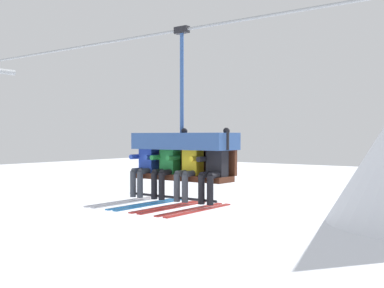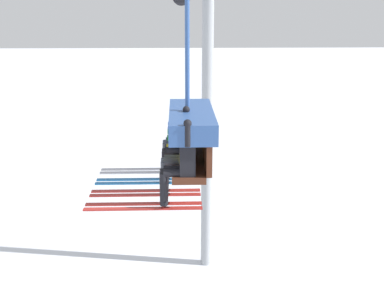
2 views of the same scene
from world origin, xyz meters
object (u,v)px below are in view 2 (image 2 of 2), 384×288
at_px(chairlift_chair, 192,128).
at_px(skier_blue, 178,135).
at_px(skier_black, 179,162).
at_px(lift_tower_near, 207,131).
at_px(skier_yellow, 179,151).
at_px(skier_green, 178,143).

bearing_deg(chairlift_chair, skier_blue, -164.27).
bearing_deg(skier_blue, chairlift_chair, 15.73).
bearing_deg(skier_black, lift_tower_near, 173.78).
height_order(skier_yellow, skier_black, same).
bearing_deg(skier_black, skier_green, -179.63).
xyz_separation_m(skier_green, skier_black, (1.05, 0.01, 0.02)).
xyz_separation_m(lift_tower_near, chairlift_chair, (7.70, -0.71, 2.01)).
relative_size(lift_tower_near, skier_black, 5.40).
xyz_separation_m(lift_tower_near, skier_blue, (6.92, -0.93, 1.70)).
bearing_deg(skier_yellow, chairlift_chair, 140.33).
bearing_deg(chairlift_chair, skier_yellow, -39.67).
distance_m(lift_tower_near, skier_yellow, 8.19).
xyz_separation_m(chairlift_chair, skier_black, (0.79, -0.21, -0.29)).
bearing_deg(skier_blue, skier_black, 0.25).
relative_size(lift_tower_near, skier_yellow, 5.40).
height_order(skier_blue, skier_yellow, skier_yellow).
relative_size(chairlift_chair, skier_green, 1.80).
distance_m(lift_tower_near, skier_green, 7.69).
height_order(lift_tower_near, skier_black, lift_tower_near).
distance_m(skier_green, skier_black, 1.05).
bearing_deg(lift_tower_near, skier_yellow, -6.63).
distance_m(skier_green, skier_yellow, 0.52).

